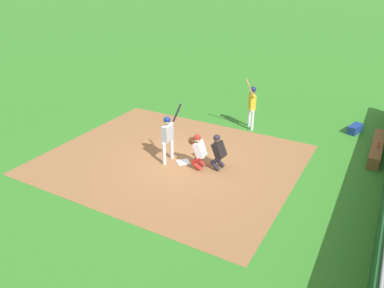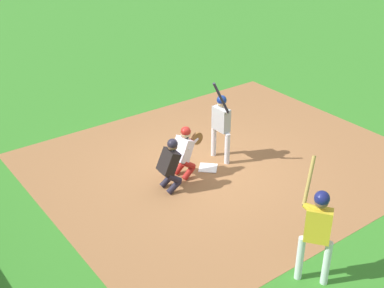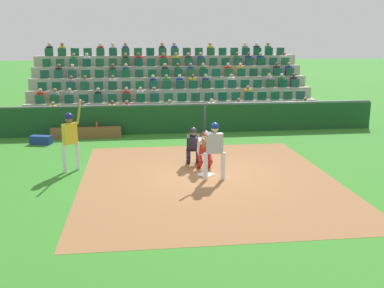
{
  "view_description": "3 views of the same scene",
  "coord_description": "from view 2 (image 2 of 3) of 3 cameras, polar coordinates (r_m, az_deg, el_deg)",
  "views": [
    {
      "loc": [
        -10.28,
        -5.97,
        6.47
      ],
      "look_at": [
        -0.12,
        -0.42,
        0.89
      ],
      "focal_mm": 35.0,
      "sensor_mm": 36.0,
      "label": 1
    },
    {
      "loc": [
        8.35,
        -6.85,
        6.37
      ],
      "look_at": [
        0.1,
        -0.57,
        0.9
      ],
      "focal_mm": 47.83,
      "sensor_mm": 36.0,
      "label": 2
    },
    {
      "loc": [
        2.26,
        13.36,
        4.1
      ],
      "look_at": [
        0.42,
        -0.03,
        0.99
      ],
      "focal_mm": 42.8,
      "sensor_mm": 36.0,
      "label": 3
    }
  ],
  "objects": [
    {
      "name": "on_deck_batter",
      "position": [
        8.89,
        13.81,
        -8.91
      ],
      "size": [
        0.72,
        0.45,
        2.3
      ],
      "color": "silver",
      "rests_on": "ground_plane"
    },
    {
      "name": "infield_dirt_patch",
      "position": [
        12.82,
        3.55,
        -2.03
      ],
      "size": [
        7.63,
        8.98,
        0.01
      ],
      "primitive_type": "cube",
      "rotation": [
        0.0,
        0.0,
        -0.01
      ],
      "color": "#93633C",
      "rests_on": "ground_plane"
    },
    {
      "name": "home_plate_umpire",
      "position": [
        11.39,
        -2.45,
        -2.08
      ],
      "size": [
        0.5,
        0.49,
        1.29
      ],
      "color": "#221F2E",
      "rests_on": "ground_plane"
    },
    {
      "name": "home_plate_marker",
      "position": [
        12.54,
        1.8,
        -2.67
      ],
      "size": [
        0.62,
        0.62,
        0.02
      ],
      "primitive_type": "cube",
      "rotation": [
        0.0,
        0.0,
        0.79
      ],
      "color": "white",
      "rests_on": "infield_dirt_patch"
    },
    {
      "name": "ground_plane",
      "position": [
        12.54,
        1.8,
        -2.73
      ],
      "size": [
        160.0,
        160.0,
        0.0
      ],
      "primitive_type": "plane",
      "color": "#337D26"
    },
    {
      "name": "batter_at_plate",
      "position": [
        12.44,
        3.27,
        2.6
      ],
      "size": [
        0.66,
        0.59,
        2.23
      ],
      "color": "silver",
      "rests_on": "ground_plane"
    },
    {
      "name": "catcher_crouching",
      "position": [
        11.89,
        -0.82,
        -0.57
      ],
      "size": [
        0.49,
        0.74,
        1.3
      ],
      "color": "#A9201B",
      "rests_on": "ground_plane"
    }
  ]
}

